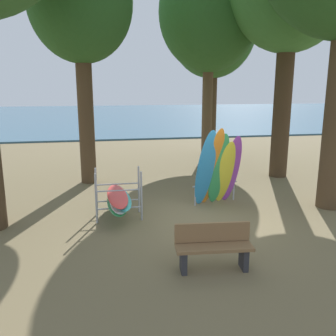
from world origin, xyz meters
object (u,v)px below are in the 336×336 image
Objects in this scene: board_storage_rack at (119,199)px; park_bench at (213,246)px; tree_deep_back at (80,5)px; tree_far_right_back at (209,13)px; tree_far_left_back at (213,28)px; leaning_board_pile at (218,170)px.

park_bench is at bearing -62.35° from board_storage_rack.
board_storage_rack is at bearing -77.10° from tree_deep_back.
tree_far_right_back reaches higher than park_bench.
tree_deep_back is 5.43× the size of park_bench.
tree_far_left_back is at bearing 37.36° from tree_deep_back.
park_bench is at bearing -70.13° from tree_deep_back.
tree_deep_back is 3.47× the size of leaning_board_pile.
tree_deep_back is 8.85m from park_bench.
tree_far_right_back reaches higher than tree_deep_back.
leaning_board_pile is at bearing -105.22° from tree_far_left_back.
park_bench is (-1.19, -3.43, -0.58)m from leaning_board_pile.
tree_far_right_back is 10.36m from park_bench.
tree_far_left_back is at bearing 74.78° from leaning_board_pile.
tree_far_right_back is 5.78× the size of park_bench.
board_storage_rack is at bearing -170.93° from leaning_board_pile.
leaning_board_pile is 2.84m from board_storage_rack.
tree_far_left_back is 7.11m from tree_deep_back.
leaning_board_pile is at bearing -102.77° from tree_far_right_back.
leaning_board_pile is (-2.05, -7.54, -4.79)m from tree_far_left_back.
leaning_board_pile reaches higher than board_storage_rack.
tree_far_right_back reaches higher than board_storage_rack.
tree_far_left_back is 2.68m from tree_far_right_back.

